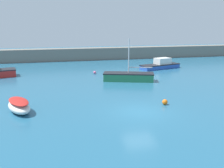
# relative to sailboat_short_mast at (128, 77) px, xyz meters

# --- Properties ---
(ground_plane) EXTENTS (120.00, 120.00, 0.20)m
(ground_plane) POSITION_rel_sailboat_short_mast_xyz_m (-2.46, -10.57, -0.61)
(ground_plane) COLOR #235B7A
(harbor_breakwater) EXTENTS (65.09, 2.41, 2.26)m
(harbor_breakwater) POSITION_rel_sailboat_short_mast_xyz_m (-2.46, 19.43, 0.62)
(harbor_breakwater) COLOR slate
(harbor_breakwater) RESTS_ON ground_plane
(sailboat_short_mast) EXTENTS (6.21, 3.64, 4.99)m
(sailboat_short_mast) POSITION_rel_sailboat_short_mast_xyz_m (0.00, 0.00, 0.00)
(sailboat_short_mast) COLOR #287A4C
(sailboat_short_mast) RESTS_ON ground_plane
(rowboat_with_red_cover) EXTENTS (2.49, 3.51, 0.97)m
(rowboat_with_red_cover) POSITION_rel_sailboat_short_mast_xyz_m (-11.48, -8.41, -0.02)
(rowboat_with_red_cover) COLOR white
(rowboat_with_red_cover) RESTS_ON ground_plane
(motorboat_with_cabin) EXTENTS (6.74, 3.62, 1.60)m
(motorboat_with_cabin) POSITION_rel_sailboat_short_mast_xyz_m (7.43, 7.04, 0.06)
(motorboat_with_cabin) COLOR #2D56B7
(motorboat_with_cabin) RESTS_ON ground_plane
(mooring_buoy_pink) EXTENTS (0.38, 0.38, 0.38)m
(mooring_buoy_pink) POSITION_rel_sailboat_short_mast_xyz_m (-3.14, 5.30, -0.32)
(mooring_buoy_pink) COLOR #EA668C
(mooring_buoy_pink) RESTS_ON ground_plane
(mooring_buoy_orange) EXTENTS (0.46, 0.46, 0.46)m
(mooring_buoy_orange) POSITION_rel_sailboat_short_mast_xyz_m (0.17, -9.48, -0.28)
(mooring_buoy_orange) COLOR orange
(mooring_buoy_orange) RESTS_ON ground_plane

